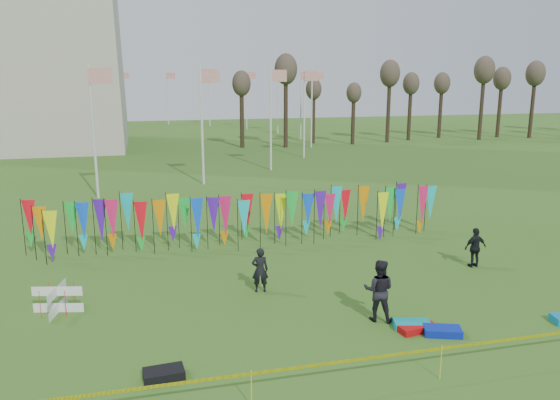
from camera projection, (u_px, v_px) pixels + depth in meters
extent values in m
plane|color=#335919|center=(299.00, 345.00, 15.17)|extent=(160.00, 160.00, 0.00)
cylinder|color=silver|center=(301.00, 105.00, 62.99)|extent=(0.16, 0.16, 8.00)
plane|color=#B41B13|center=(306.00, 76.00, 62.40)|extent=(1.40, 0.00, 1.40)
cylinder|color=silver|center=(278.00, 102.00, 69.61)|extent=(0.16, 0.16, 8.00)
plane|color=#B41B13|center=(282.00, 76.00, 69.02)|extent=(1.40, 0.00, 1.40)
cylinder|color=silver|center=(246.00, 100.00, 75.33)|extent=(0.16, 0.16, 8.00)
plane|color=#B41B13|center=(250.00, 76.00, 74.74)|extent=(1.40, 0.00, 1.40)
cylinder|color=silver|center=(209.00, 99.00, 79.76)|extent=(0.16, 0.16, 8.00)
plane|color=#B41B13|center=(213.00, 76.00, 79.17)|extent=(1.40, 0.00, 1.40)
cylinder|color=silver|center=(167.00, 98.00, 82.59)|extent=(0.16, 0.16, 8.00)
plane|color=#B41B13|center=(170.00, 76.00, 82.00)|extent=(1.40, 0.00, 1.40)
cylinder|color=silver|center=(122.00, 98.00, 83.63)|extent=(0.16, 0.16, 8.00)
plane|color=#B41B13|center=(124.00, 76.00, 83.04)|extent=(1.40, 0.00, 1.40)
cylinder|color=silver|center=(72.00, 98.00, 82.81)|extent=(0.16, 0.16, 8.00)
plane|color=#B41B13|center=(75.00, 76.00, 82.22)|extent=(1.40, 0.00, 1.40)
cylinder|color=silver|center=(20.00, 99.00, 80.19)|extent=(0.16, 0.16, 8.00)
plane|color=#B41B13|center=(22.00, 76.00, 79.60)|extent=(1.40, 0.00, 1.40)
cylinder|color=silver|center=(94.00, 133.00, 32.49)|extent=(0.16, 0.16, 8.00)
plane|color=#B41B13|center=(100.00, 76.00, 31.90)|extent=(1.40, 0.00, 1.40)
cylinder|color=silver|center=(202.00, 126.00, 36.74)|extent=(0.16, 0.16, 8.00)
plane|color=#B41B13|center=(210.00, 76.00, 36.14)|extent=(1.40, 0.00, 1.40)
cylinder|color=silver|center=(271.00, 119.00, 42.32)|extent=(0.16, 0.16, 8.00)
plane|color=#B41B13|center=(278.00, 76.00, 41.73)|extent=(1.40, 0.00, 1.40)
cylinder|color=silver|center=(304.00, 113.00, 48.86)|extent=(0.16, 0.16, 8.00)
plane|color=#B41B13|center=(311.00, 76.00, 48.27)|extent=(1.40, 0.00, 1.40)
cylinder|color=silver|center=(312.00, 109.00, 55.91)|extent=(0.16, 0.16, 8.00)
plane|color=#B41B13|center=(318.00, 76.00, 55.32)|extent=(1.40, 0.00, 1.40)
cylinder|color=black|center=(17.00, 234.00, 21.71)|extent=(0.03, 0.03, 2.32)
cone|color=red|center=(23.00, 227.00, 21.72)|extent=(0.64, 0.64, 1.60)
cylinder|color=black|center=(32.00, 233.00, 21.85)|extent=(0.03, 0.03, 2.32)
cone|color=orange|center=(39.00, 226.00, 21.85)|extent=(0.64, 0.64, 1.60)
cylinder|color=black|center=(48.00, 232.00, 21.99)|extent=(0.03, 0.03, 2.32)
cone|color=#E9FD0C|center=(55.00, 225.00, 21.99)|extent=(0.64, 0.64, 1.60)
cylinder|color=black|center=(63.00, 231.00, 22.12)|extent=(0.03, 0.03, 2.32)
cone|color=green|center=(70.00, 224.00, 22.13)|extent=(0.64, 0.64, 1.60)
cylinder|color=black|center=(78.00, 230.00, 22.26)|extent=(0.03, 0.03, 2.32)
cone|color=blue|center=(85.00, 223.00, 22.27)|extent=(0.64, 0.64, 1.60)
cylinder|color=black|center=(93.00, 229.00, 22.40)|extent=(0.03, 0.03, 2.32)
cone|color=#4B13AD|center=(100.00, 222.00, 22.41)|extent=(0.64, 0.64, 1.60)
cylinder|color=black|center=(108.00, 228.00, 22.54)|extent=(0.03, 0.03, 2.32)
cone|color=#DC185B|center=(114.00, 221.00, 22.54)|extent=(0.64, 0.64, 1.60)
cylinder|color=black|center=(122.00, 227.00, 22.68)|extent=(0.03, 0.03, 2.32)
cone|color=#0DBAC3|center=(129.00, 220.00, 22.68)|extent=(0.64, 0.64, 1.60)
cylinder|color=black|center=(137.00, 226.00, 22.81)|extent=(0.03, 0.03, 2.32)
cone|color=red|center=(143.00, 219.00, 22.82)|extent=(0.64, 0.64, 1.60)
cylinder|color=black|center=(151.00, 225.00, 22.95)|extent=(0.03, 0.03, 2.32)
cone|color=orange|center=(157.00, 219.00, 22.96)|extent=(0.64, 0.64, 1.60)
cylinder|color=black|center=(165.00, 225.00, 23.09)|extent=(0.03, 0.03, 2.32)
cone|color=#E9FD0C|center=(171.00, 218.00, 23.09)|extent=(0.64, 0.64, 1.60)
cylinder|color=black|center=(179.00, 224.00, 23.23)|extent=(0.03, 0.03, 2.32)
cone|color=green|center=(185.00, 217.00, 23.23)|extent=(0.64, 0.64, 1.60)
cylinder|color=black|center=(193.00, 223.00, 23.37)|extent=(0.03, 0.03, 2.32)
cone|color=blue|center=(199.00, 216.00, 23.37)|extent=(0.64, 0.64, 1.60)
cylinder|color=black|center=(206.00, 222.00, 23.50)|extent=(0.03, 0.03, 2.32)
cone|color=#4B13AD|center=(213.00, 215.00, 23.51)|extent=(0.64, 0.64, 1.60)
cylinder|color=black|center=(220.00, 221.00, 23.64)|extent=(0.03, 0.03, 2.32)
cone|color=#DC185B|center=(226.00, 214.00, 23.65)|extent=(0.64, 0.64, 1.60)
cylinder|color=black|center=(233.00, 220.00, 23.78)|extent=(0.03, 0.03, 2.32)
cone|color=#0DBAC3|center=(239.00, 214.00, 23.78)|extent=(0.64, 0.64, 1.60)
cylinder|color=black|center=(246.00, 219.00, 23.92)|extent=(0.03, 0.03, 2.32)
cone|color=red|center=(252.00, 213.00, 23.92)|extent=(0.64, 0.64, 1.60)
cylinder|color=black|center=(259.00, 219.00, 24.06)|extent=(0.03, 0.03, 2.32)
cone|color=orange|center=(265.00, 212.00, 24.06)|extent=(0.64, 0.64, 1.60)
cylinder|color=black|center=(272.00, 218.00, 24.19)|extent=(0.03, 0.03, 2.32)
cone|color=#E9FD0C|center=(278.00, 211.00, 24.20)|extent=(0.64, 0.64, 1.60)
cylinder|color=black|center=(284.00, 217.00, 24.33)|extent=(0.03, 0.03, 2.32)
cone|color=green|center=(290.00, 210.00, 24.34)|extent=(0.64, 0.64, 1.60)
cylinder|color=black|center=(297.00, 216.00, 24.47)|extent=(0.03, 0.03, 2.32)
cone|color=blue|center=(303.00, 210.00, 24.47)|extent=(0.64, 0.64, 1.60)
cylinder|color=black|center=(309.00, 215.00, 24.61)|extent=(0.03, 0.03, 2.32)
cone|color=#4B13AD|center=(315.00, 209.00, 24.61)|extent=(0.64, 0.64, 1.60)
cylinder|color=black|center=(321.00, 215.00, 24.74)|extent=(0.03, 0.03, 2.32)
cone|color=#DC185B|center=(327.00, 208.00, 24.75)|extent=(0.64, 0.64, 1.60)
cylinder|color=black|center=(334.00, 214.00, 24.88)|extent=(0.03, 0.03, 2.32)
cone|color=#0DBAC3|center=(339.00, 207.00, 24.89)|extent=(0.64, 0.64, 1.60)
cylinder|color=black|center=(345.00, 213.00, 25.02)|extent=(0.03, 0.03, 2.32)
cone|color=red|center=(351.00, 207.00, 25.03)|extent=(0.64, 0.64, 1.60)
cylinder|color=black|center=(357.00, 212.00, 25.16)|extent=(0.03, 0.03, 2.32)
cone|color=orange|center=(363.00, 206.00, 25.16)|extent=(0.64, 0.64, 1.60)
cylinder|color=black|center=(369.00, 212.00, 25.30)|extent=(0.03, 0.03, 2.32)
cone|color=#E9FD0C|center=(375.00, 205.00, 25.30)|extent=(0.64, 0.64, 1.60)
cylinder|color=black|center=(381.00, 211.00, 25.43)|extent=(0.03, 0.03, 2.32)
cone|color=green|center=(386.00, 205.00, 25.44)|extent=(0.64, 0.64, 1.60)
cylinder|color=black|center=(392.00, 210.00, 25.57)|extent=(0.03, 0.03, 2.32)
cone|color=blue|center=(398.00, 204.00, 25.58)|extent=(0.64, 0.64, 1.60)
cylinder|color=black|center=(403.00, 209.00, 25.71)|extent=(0.03, 0.03, 2.32)
cone|color=#4B13AD|center=(409.00, 203.00, 25.71)|extent=(0.64, 0.64, 1.60)
cylinder|color=black|center=(415.00, 209.00, 25.85)|extent=(0.03, 0.03, 2.32)
cone|color=#DC185B|center=(420.00, 203.00, 25.85)|extent=(0.64, 0.64, 1.60)
cylinder|color=black|center=(426.00, 208.00, 25.99)|extent=(0.03, 0.03, 2.32)
cone|color=#0DBAC3|center=(431.00, 202.00, 25.99)|extent=(0.64, 0.64, 1.60)
cube|color=#FCFF05|center=(329.00, 363.00, 12.61)|extent=(26.00, 0.01, 0.08)
cylinder|color=gold|center=(244.00, 390.00, 12.21)|extent=(0.02, 0.02, 0.90)
cylinder|color=gold|center=(445.00, 362.00, 13.40)|extent=(0.02, 0.02, 0.90)
cylinder|color=#382A1C|center=(239.00, 116.00, 57.49)|extent=(0.44, 0.44, 6.40)
ellipsoid|color=#493C30|center=(238.00, 83.00, 56.74)|extent=(1.92, 1.92, 2.56)
cylinder|color=#382A1C|center=(275.00, 115.00, 58.44)|extent=(0.44, 0.44, 6.40)
ellipsoid|color=#493C30|center=(275.00, 83.00, 57.69)|extent=(1.92, 1.92, 2.56)
cylinder|color=#382A1C|center=(311.00, 114.00, 59.39)|extent=(0.44, 0.44, 6.40)
ellipsoid|color=#493C30|center=(311.00, 83.00, 58.64)|extent=(1.92, 1.92, 2.56)
cylinder|color=#382A1C|center=(346.00, 114.00, 60.34)|extent=(0.44, 0.44, 6.40)
ellipsoid|color=#493C30|center=(346.00, 83.00, 59.59)|extent=(1.92, 1.92, 2.56)
cylinder|color=#382A1C|center=(379.00, 113.00, 61.29)|extent=(0.44, 0.44, 6.40)
ellipsoid|color=#493C30|center=(380.00, 83.00, 60.54)|extent=(1.92, 1.92, 2.56)
cylinder|color=#382A1C|center=(411.00, 112.00, 62.24)|extent=(0.44, 0.44, 6.40)
ellipsoid|color=#493C30|center=(413.00, 82.00, 61.49)|extent=(1.92, 1.92, 2.56)
cylinder|color=#382A1C|center=(443.00, 112.00, 63.19)|extent=(0.44, 0.44, 6.40)
ellipsoid|color=#493C30|center=(445.00, 82.00, 62.44)|extent=(1.92, 1.92, 2.56)
cylinder|color=#382A1C|center=(473.00, 111.00, 64.14)|extent=(0.44, 0.44, 6.40)
ellipsoid|color=#493C30|center=(476.00, 82.00, 63.39)|extent=(1.92, 1.92, 2.56)
cylinder|color=#382A1C|center=(503.00, 111.00, 65.09)|extent=(0.44, 0.44, 6.40)
ellipsoid|color=#493C30|center=(506.00, 82.00, 64.34)|extent=(1.92, 1.92, 2.56)
cylinder|color=#382A1C|center=(532.00, 110.00, 66.04)|extent=(0.44, 0.44, 6.40)
ellipsoid|color=#493C30|center=(535.00, 82.00, 65.29)|extent=(1.92, 1.92, 2.56)
cylinder|color=#382A1C|center=(560.00, 110.00, 66.98)|extent=(0.44, 0.44, 6.40)
cylinder|color=red|center=(42.00, 306.00, 16.67)|extent=(0.02, 0.02, 0.89)
cylinder|color=red|center=(69.00, 303.00, 16.86)|extent=(0.02, 0.02, 0.89)
cylinder|color=red|center=(46.00, 296.00, 17.41)|extent=(0.02, 0.02, 0.89)
cylinder|color=red|center=(72.00, 294.00, 17.60)|extent=(0.02, 0.02, 0.89)
imported|color=black|center=(260.00, 270.00, 18.76)|extent=(0.63, 0.49, 1.58)
imported|color=black|center=(379.00, 290.00, 16.53)|extent=(1.10, 0.95, 1.93)
imported|color=black|center=(475.00, 248.00, 21.21)|extent=(0.94, 0.56, 1.57)
cube|color=#0B9CAB|center=(412.00, 325.00, 16.17)|extent=(1.16, 0.78, 0.21)
cube|color=#0B24B3|center=(442.00, 331.00, 15.75)|extent=(1.18, 0.87, 0.22)
cube|color=#BE0C0D|center=(416.00, 328.00, 15.98)|extent=(1.19, 0.70, 0.20)
cube|color=black|center=(164.00, 374.00, 13.49)|extent=(1.03, 0.65, 0.23)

